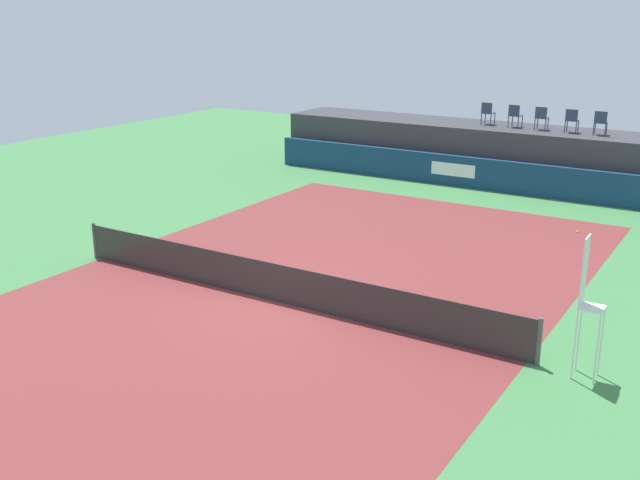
% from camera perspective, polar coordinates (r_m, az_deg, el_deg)
% --- Properties ---
extents(ground_plane, '(48.00, 48.00, 0.00)m').
position_cam_1_polar(ground_plane, '(20.14, 1.64, -2.02)').
color(ground_plane, '#3D7A42').
extents(court_inner, '(12.00, 22.00, 0.00)m').
position_cam_1_polar(court_inner, '(17.77, -3.26, -4.75)').
color(court_inner, maroon).
rests_on(court_inner, ground).
extents(sponsor_wall, '(18.00, 0.22, 1.20)m').
position_cam_1_polar(sponsor_wall, '(29.20, 12.15, 4.99)').
color(sponsor_wall, navy).
rests_on(sponsor_wall, ground).
extents(spectator_platform, '(18.00, 2.80, 2.20)m').
position_cam_1_polar(spectator_platform, '(30.77, 13.38, 6.49)').
color(spectator_platform, '#38383D').
rests_on(spectator_platform, ground).
extents(spectator_chair_far_left, '(0.46, 0.46, 0.89)m').
position_cam_1_polar(spectator_chair_far_left, '(30.76, 12.74, 9.54)').
color(spectator_chair_far_left, '#2D3D56').
rests_on(spectator_chair_far_left, spectator_platform).
extents(spectator_chair_left, '(0.47, 0.47, 0.89)m').
position_cam_1_polar(spectator_chair_left, '(30.27, 14.73, 9.27)').
color(spectator_chair_left, '#2D3D56').
rests_on(spectator_chair_left, spectator_platform).
extents(spectator_chair_center, '(0.45, 0.45, 0.89)m').
position_cam_1_polar(spectator_chair_center, '(29.89, 16.63, 9.02)').
color(spectator_chair_center, '#2D3D56').
rests_on(spectator_chair_center, spectator_platform).
extents(spectator_chair_right, '(0.46, 0.46, 0.89)m').
position_cam_1_polar(spectator_chair_right, '(29.55, 18.76, 8.74)').
color(spectator_chair_right, '#2D3D56').
rests_on(spectator_chair_right, spectator_platform).
extents(spectator_chair_far_right, '(0.47, 0.47, 0.89)m').
position_cam_1_polar(spectator_chair_far_right, '(29.34, 20.73, 8.48)').
color(spectator_chair_far_right, '#2D3D56').
rests_on(spectator_chair_far_right, spectator_platform).
extents(umpire_chair, '(0.45, 0.45, 2.76)m').
position_cam_1_polar(umpire_chair, '(14.58, 19.79, -4.20)').
color(umpire_chair, white).
rests_on(umpire_chair, ground).
extents(tennis_net, '(12.40, 0.02, 0.95)m').
position_cam_1_polar(tennis_net, '(17.60, -3.29, -3.32)').
color(tennis_net, '#2D2D2D').
rests_on(tennis_net, ground).
extents(net_post_near, '(0.10, 0.10, 1.00)m').
position_cam_1_polar(net_post_near, '(21.59, -16.89, -0.03)').
color(net_post_near, '#4C4C51').
rests_on(net_post_near, ground).
extents(net_post_far, '(0.10, 0.10, 1.00)m').
position_cam_1_polar(net_post_far, '(15.16, 16.45, -7.50)').
color(net_post_far, '#4C4C51').
rests_on(net_post_far, ground).
extents(tennis_ball, '(0.07, 0.07, 0.07)m').
position_cam_1_polar(tennis_ball, '(24.43, 19.15, 0.62)').
color(tennis_ball, '#D8EA33').
rests_on(tennis_ball, court_inner).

